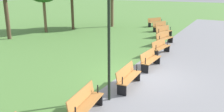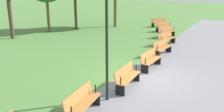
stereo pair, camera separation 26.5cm
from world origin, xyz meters
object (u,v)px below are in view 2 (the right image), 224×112
at_px(bench_1, 163,26).
at_px(bench_3, 166,38).
at_px(bench_0, 159,22).
at_px(bench_4, 162,47).
at_px(bench_7, 82,102).
at_px(bench_6, 127,77).
at_px(lamp_post, 107,17).
at_px(bench_5, 150,59).
at_px(bench_2, 166,31).

height_order(bench_1, bench_3, same).
bearing_deg(bench_1, bench_0, -127.63).
bearing_deg(bench_3, bench_0, -144.19).
height_order(bench_4, bench_7, same).
distance_m(bench_0, bench_6, 16.45).
distance_m(bench_3, lamp_post, 10.01).
bearing_deg(bench_5, bench_1, -163.49).
height_order(bench_5, bench_6, same).
xyz_separation_m(bench_1, bench_3, (5.24, 1.83, 0.00)).
relative_size(bench_0, lamp_post, 0.40).
bearing_deg(bench_0, bench_3, 52.39).
xyz_separation_m(bench_4, bench_7, (8.32, 0.00, 0.00)).
relative_size(bench_1, lamp_post, 0.41).
xyz_separation_m(bench_1, lamp_post, (14.90, 2.48, 2.58)).
distance_m(bench_3, bench_6, 8.32).
relative_size(bench_6, lamp_post, 0.41).
relative_size(bench_2, bench_5, 1.02).
height_order(bench_0, bench_5, same).
xyz_separation_m(bench_5, lamp_post, (4.16, -0.15, 2.58)).
height_order(bench_2, bench_3, same).
distance_m(bench_4, bench_7, 8.32).
distance_m(bench_5, bench_7, 5.55).
bearing_deg(bench_5, bench_2, -166.24).
bearing_deg(bench_4, bench_6, 11.04).
height_order(bench_1, bench_5, same).
bearing_deg(bench_0, bench_7, 41.38).
bearing_deg(bench_1, bench_6, 35.86).
relative_size(bench_0, bench_6, 0.99).
bearing_deg(bench_3, bench_7, 16.56).
distance_m(bench_1, bench_5, 11.05).
relative_size(bench_7, lamp_post, 0.41).
height_order(bench_1, bench_6, same).
bearing_deg(lamp_post, bench_3, -176.15).
bearing_deg(bench_4, bench_7, 8.29).
bearing_deg(bench_6, bench_4, 179.99).
bearing_deg(bench_2, bench_4, 33.08).
xyz_separation_m(bench_6, lamp_post, (1.38, -0.15, 2.58)).
distance_m(bench_1, bench_3, 5.55).
distance_m(bench_0, bench_1, 2.78).
bearing_deg(bench_6, bench_1, -171.76).
height_order(bench_3, lamp_post, lamp_post).
height_order(bench_5, bench_7, same).
height_order(bench_0, lamp_post, lamp_post).
bearing_deg(bench_7, bench_4, 171.71).
height_order(bench_2, bench_4, same).
height_order(bench_4, lamp_post, lamp_post).
distance_m(bench_2, bench_7, 13.77).
distance_m(bench_6, lamp_post, 2.93).
distance_m(bench_5, bench_6, 2.78).
distance_m(bench_3, bench_4, 2.78).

